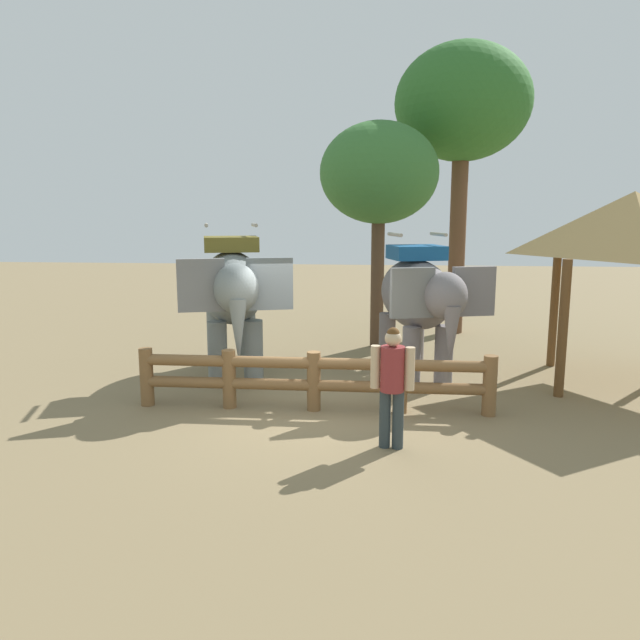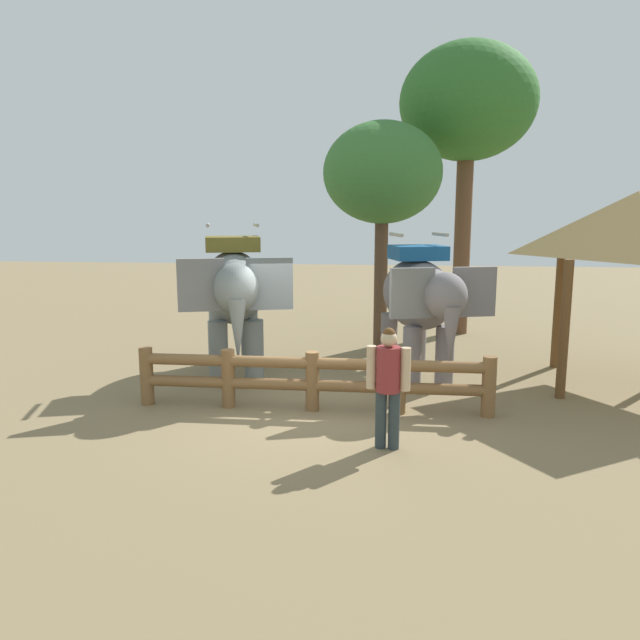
# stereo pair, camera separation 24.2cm
# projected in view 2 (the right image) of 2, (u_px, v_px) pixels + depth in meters

# --- Properties ---
(ground_plane) EXTENTS (60.00, 60.00, 0.00)m
(ground_plane) POSITION_uv_depth(u_px,v_px,m) (311.00, 412.00, 10.68)
(ground_plane) COLOR olive
(log_fence) EXTENTS (6.28, 0.25, 1.05)m
(log_fence) POSITION_uv_depth(u_px,v_px,m) (312.00, 377.00, 10.70)
(log_fence) COLOR brown
(log_fence) RESTS_ON ground
(elephant_near_left) EXTENTS (2.52, 3.84, 3.21)m
(elephant_near_left) POSITION_uv_depth(u_px,v_px,m) (234.00, 292.00, 12.77)
(elephant_near_left) COLOR gray
(elephant_near_left) RESTS_ON ground
(elephant_center) EXTENTS (2.36, 3.61, 3.03)m
(elephant_center) POSITION_uv_depth(u_px,v_px,m) (420.00, 299.00, 12.50)
(elephant_center) COLOR slate
(elephant_center) RESTS_ON ground
(tourist_woman_in_black) EXTENTS (0.64, 0.40, 1.82)m
(tourist_woman_in_black) POSITION_uv_depth(u_px,v_px,m) (388.00, 379.00, 8.89)
(tourist_woman_in_black) COLOR #2B363A
(tourist_woman_in_black) RESTS_ON ground
(thatched_shelter) EXTENTS (3.92, 3.92, 3.84)m
(thatched_shelter) POSITION_uv_depth(u_px,v_px,m) (636.00, 226.00, 11.72)
(thatched_shelter) COLOR brown
(thatched_shelter) RESTS_ON ground
(tree_far_left) EXTENTS (2.94, 2.94, 5.65)m
(tree_far_left) POSITION_uv_depth(u_px,v_px,m) (383.00, 175.00, 15.09)
(tree_far_left) COLOR brown
(tree_far_left) RESTS_ON ground
(tree_back_center) EXTENTS (3.69, 3.69, 7.94)m
(tree_back_center) POSITION_uv_depth(u_px,v_px,m) (468.00, 105.00, 16.55)
(tree_back_center) COLOR brown
(tree_back_center) RESTS_ON ground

